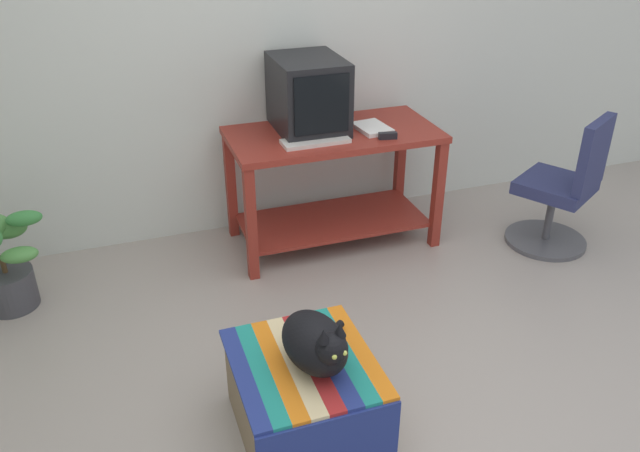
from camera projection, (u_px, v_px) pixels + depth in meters
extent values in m
plane|color=#9E9389|center=(395.00, 416.00, 2.90)|extent=(14.00, 14.00, 0.00)
cube|color=silver|center=(266.00, 30.00, 3.98)|extent=(8.00, 0.10, 2.60)
cube|color=maroon|center=(251.00, 225.00, 3.73)|extent=(0.06, 0.06, 0.72)
cube|color=maroon|center=(438.00, 195.00, 4.08)|extent=(0.06, 0.06, 0.72)
cube|color=maroon|center=(400.00, 162.00, 4.54)|extent=(0.06, 0.06, 0.72)
cube|color=maroon|center=(231.00, 186.00, 4.20)|extent=(0.06, 0.06, 0.72)
cube|color=maroon|center=(332.00, 220.00, 4.24)|extent=(1.19, 0.55, 0.02)
cube|color=maroon|center=(333.00, 135.00, 3.95)|extent=(1.30, 0.65, 0.04)
cube|color=black|center=(308.00, 127.00, 3.99)|extent=(0.28, 0.35, 0.02)
cube|color=black|center=(308.00, 94.00, 3.88)|extent=(0.40, 0.50, 0.44)
cube|color=black|center=(322.00, 105.00, 3.67)|extent=(0.33, 0.01, 0.34)
cube|color=beige|center=(315.00, 141.00, 3.77)|extent=(0.40, 0.16, 0.02)
cube|color=white|center=(372.00, 128.00, 3.97)|extent=(0.20, 0.27, 0.03)
cube|color=#7A664C|center=(304.00, 397.00, 2.76)|extent=(0.55, 0.59, 0.36)
cube|color=navy|center=(330.00, 447.00, 2.47)|extent=(0.58, 0.01, 0.29)
cube|color=navy|center=(243.00, 377.00, 2.60)|extent=(0.07, 0.64, 0.02)
cube|color=#1E897A|center=(261.00, 373.00, 2.62)|extent=(0.07, 0.64, 0.02)
cube|color=orange|center=(278.00, 369.00, 2.64)|extent=(0.07, 0.64, 0.02)
cube|color=beige|center=(295.00, 365.00, 2.66)|extent=(0.07, 0.64, 0.02)
cube|color=#AD2323|center=(312.00, 361.00, 2.68)|extent=(0.07, 0.64, 0.02)
cube|color=navy|center=(328.00, 357.00, 2.70)|extent=(0.07, 0.64, 0.02)
cube|color=#1E897A|center=(344.00, 353.00, 2.72)|extent=(0.07, 0.64, 0.02)
cube|color=orange|center=(360.00, 350.00, 2.74)|extent=(0.07, 0.64, 0.02)
ellipsoid|color=black|center=(314.00, 343.00, 2.59)|extent=(0.30, 0.39, 0.23)
sphere|color=black|center=(332.00, 349.00, 2.46)|extent=(0.13, 0.13, 0.13)
cylinder|color=black|center=(323.00, 340.00, 2.75)|extent=(0.25, 0.20, 0.04)
cone|color=black|center=(324.00, 335.00, 2.41)|extent=(0.05, 0.05, 0.06)
cone|color=black|center=(340.00, 329.00, 2.44)|extent=(0.05, 0.05, 0.06)
sphere|color=#C6D151|center=(334.00, 357.00, 2.40)|extent=(0.02, 0.02, 0.02)
sphere|color=#C6D151|center=(345.00, 353.00, 2.42)|extent=(0.02, 0.02, 0.02)
cylinder|color=#3D3D42|center=(10.00, 289.00, 3.59)|extent=(0.28, 0.28, 0.22)
cylinder|color=brown|center=(3.00, 264.00, 3.52)|extent=(0.03, 0.03, 0.10)
ellipsoid|color=#38843D|center=(24.00, 218.00, 3.45)|extent=(0.19, 0.09, 0.09)
ellipsoid|color=#4C8E42|center=(7.00, 228.00, 3.52)|extent=(0.21, 0.12, 0.12)
ellipsoid|color=#4C8E42|center=(19.00, 255.00, 3.42)|extent=(0.19, 0.11, 0.08)
cylinder|color=#4C4C51|center=(545.00, 240.00, 4.27)|extent=(0.52, 0.52, 0.03)
cylinder|color=#4C4C51|center=(550.00, 215.00, 4.18)|extent=(0.05, 0.05, 0.34)
cube|color=navy|center=(555.00, 186.00, 4.08)|extent=(0.58, 0.58, 0.08)
cube|color=navy|center=(594.00, 155.00, 3.85)|extent=(0.36, 0.24, 0.44)
cube|color=black|center=(388.00, 136.00, 3.83)|extent=(0.11, 0.06, 0.04)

